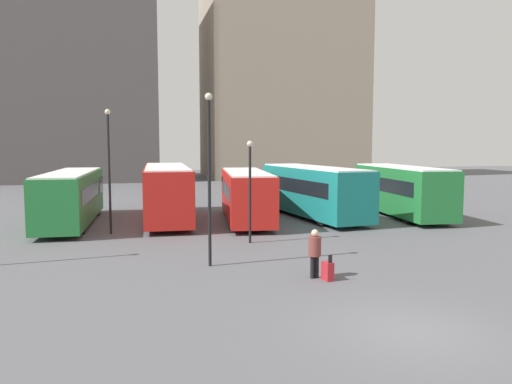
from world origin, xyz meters
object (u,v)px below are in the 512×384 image
Objects in this scene: lamp_post_0 at (250,182)px; bus_2 at (246,194)px; bus_1 at (167,191)px; lamp_post_2 at (109,162)px; bus_0 at (72,196)px; suitcase at (328,271)px; traveler at (315,249)px; bus_4 at (401,189)px; bus_3 at (312,190)px; lamp_post_1 at (209,167)px.

bus_2 is at bearing 78.81° from lamp_post_0.
lamp_post_2 reaches higher than bus_1.
suitcase is (9.85, -14.84, -1.34)m from bus_0.
lamp_post_0 is at bearing -3.75° from traveler.
bus_4 reaches higher than suitcase.
bus_0 is 20.34m from bus_4.
lamp_post_0 is at bearing 123.25° from bus_4.
lamp_post_2 is (-12.23, -3.16, 1.97)m from bus_3.
bus_1 reaches higher than bus_3.
bus_1 is 4.86m from bus_2.
lamp_post_2 is (-6.46, 4.05, 0.84)m from lamp_post_0.
bus_4 is 2.13× the size of lamp_post_0.
bus_2 is 1.53× the size of lamp_post_1.
bus_3 is at bearing -30.33° from traveler.
suitcase is at bearing -55.54° from lamp_post_2.
bus_1 is at bearing 79.04° from bus_2.
bus_2 is at bearing 18.13° from lamp_post_2.
lamp_post_0 is (8.77, -7.89, 1.21)m from bus_0.
suitcase is at bearing -151.06° from traveler.
bus_1 reaches higher than bus_2.
bus_4 is at bearing -105.08° from bus_3.
bus_4 is (10.22, -0.26, 0.10)m from bus_2.
bus_0 is at bearing 89.96° from bus_2.
lamp_post_0 reaches higher than bus_2.
bus_2 is 13.61m from suitcase.
bus_2 is at bearing -12.72° from traveler.
lamp_post_1 is (6.26, -11.85, 2.12)m from bus_0.
traveler reaches higher than suitcase.
lamp_post_1 is (0.80, -12.07, 1.98)m from bus_1.
bus_0 is at bearing 120.95° from lamp_post_2.
bus_1 is at bearing -85.05° from bus_0.
bus_4 is at bearing 36.27° from lamp_post_1.
bus_3 is at bearing 14.51° from lamp_post_2.
bus_4 is at bearing -94.35° from bus_1.
bus_3 is 2.30× the size of lamp_post_0.
bus_1 is 9.11m from bus_3.
bus_3 is 1.08× the size of bus_4.
lamp_post_2 is (-3.96, 8.01, -0.06)m from lamp_post_1.
bus_4 is at bearing 28.78° from lamp_post_0.
bus_3 is at bearing 51.36° from lamp_post_0.
bus_4 is 16.95m from suitcase.
lamp_post_1 is (-3.81, -10.55, 2.14)m from bus_2.
lamp_post_0 is (-1.30, -6.59, 1.23)m from bus_2.
bus_3 is 1.72× the size of lamp_post_2.
lamp_post_2 is at bearing 98.16° from bus_3.
bus_3 reaches higher than bus_2.
lamp_post_1 is at bearing -63.72° from lamp_post_2.
lamp_post_2 is at bearing 24.11° from suitcase.
suitcase is 13.76m from lamp_post_2.
lamp_post_1 reaches higher than bus_2.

